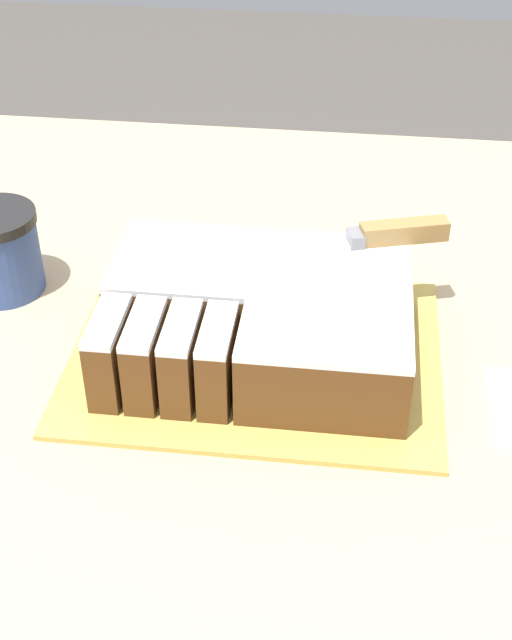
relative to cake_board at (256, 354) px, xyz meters
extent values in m
cube|color=tan|center=(-0.06, 0.03, -0.45)|extent=(1.40, 1.10, 0.90)
cube|color=gold|center=(0.00, 0.00, 0.00)|extent=(0.39, 0.31, 0.01)
cube|color=brown|center=(0.00, 0.05, 0.04)|extent=(0.32, 0.14, 0.08)
cube|color=white|center=(0.00, 0.05, 0.08)|extent=(0.32, 0.14, 0.01)
cube|color=brown|center=(0.08, -0.07, 0.04)|extent=(0.17, 0.09, 0.08)
cube|color=white|center=(0.08, -0.07, 0.08)|extent=(0.17, 0.09, 0.01)
cube|color=brown|center=(-0.14, -0.07, 0.04)|extent=(0.03, 0.09, 0.08)
cube|color=white|center=(-0.14, -0.07, 0.08)|extent=(0.03, 0.09, 0.01)
cube|color=brown|center=(-0.10, -0.07, 0.04)|extent=(0.03, 0.09, 0.08)
cube|color=white|center=(-0.10, -0.07, 0.08)|extent=(0.03, 0.09, 0.01)
cube|color=brown|center=(-0.06, -0.07, 0.04)|extent=(0.03, 0.09, 0.08)
cube|color=white|center=(-0.06, -0.07, 0.08)|extent=(0.03, 0.09, 0.01)
cube|color=brown|center=(-0.03, -0.07, 0.04)|extent=(0.03, 0.09, 0.08)
cube|color=white|center=(-0.03, -0.07, 0.08)|extent=(0.03, 0.09, 0.01)
cube|color=silver|center=(-0.01, 0.06, 0.09)|extent=(0.23, 0.09, 0.00)
cube|color=slate|center=(0.10, 0.09, 0.10)|extent=(0.02, 0.03, 0.02)
cube|color=olive|center=(0.15, 0.11, 0.10)|extent=(0.10, 0.05, 0.02)
camera|label=1|loc=(0.09, -0.74, 0.60)|focal=50.00mm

